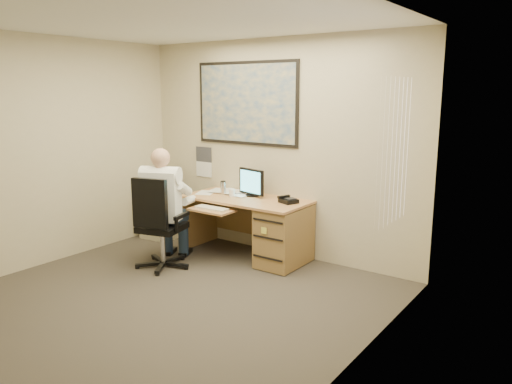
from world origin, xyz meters
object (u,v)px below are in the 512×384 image
Objects in this scene: filing_cabinet at (164,209)px; person at (163,208)px; desk at (269,226)px; office_chair at (159,241)px.

filing_cabinet is 0.65× the size of person.
desk is at bearing 20.98° from person.
filing_cabinet is 1.33m from office_chair.
filing_cabinet is at bearing 112.17° from person.
desk is 1.45× the size of office_chair.
person is at bearing -49.29° from filing_cabinet.
filing_cabinet is at bearing 179.67° from desk.
person reaches higher than filing_cabinet.
office_chair is at bearing -122.57° from person.
person reaches higher than office_chair.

